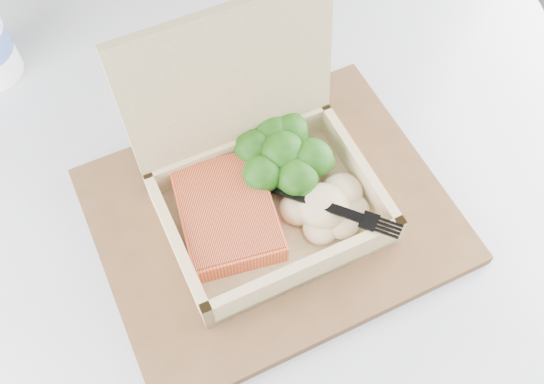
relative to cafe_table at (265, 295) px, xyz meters
name	(u,v)px	position (x,y,z in m)	size (l,w,h in m)	color
cafe_table	(265,295)	(0.00, 0.00, 0.00)	(1.07, 1.07, 0.75)	black
serving_tray	(272,215)	(0.01, 0.01, 0.20)	(0.37, 0.29, 0.02)	brown
takeout_container	(258,170)	(0.01, 0.04, 0.26)	(0.22, 0.19, 0.21)	tan
salmon_fillet	(227,214)	(-0.03, 0.02, 0.23)	(0.09, 0.12, 0.03)	#FF5431
broccoli_pile	(282,158)	(0.05, 0.05, 0.24)	(0.11, 0.11, 0.04)	#276717
mashed_potatoes	(323,206)	(0.06, -0.02, 0.23)	(0.09, 0.08, 0.03)	#CDB285
plastic_fork	(300,196)	(0.04, 0.00, 0.24)	(0.10, 0.12, 0.02)	black
receipt	(256,71)	(0.09, 0.21, 0.19)	(0.08, 0.16, 0.00)	white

